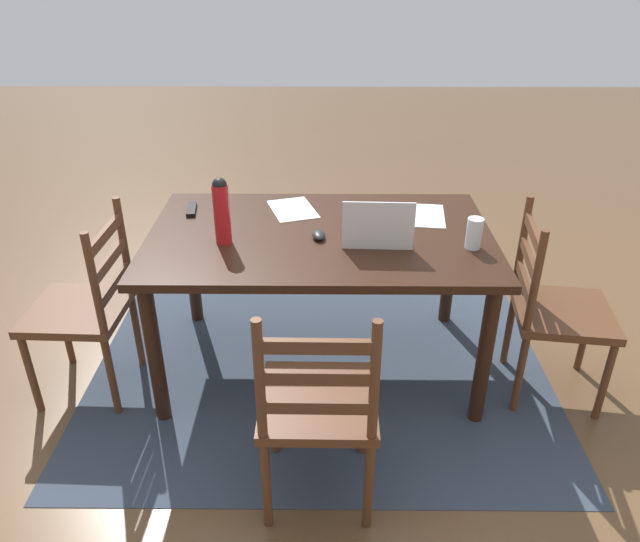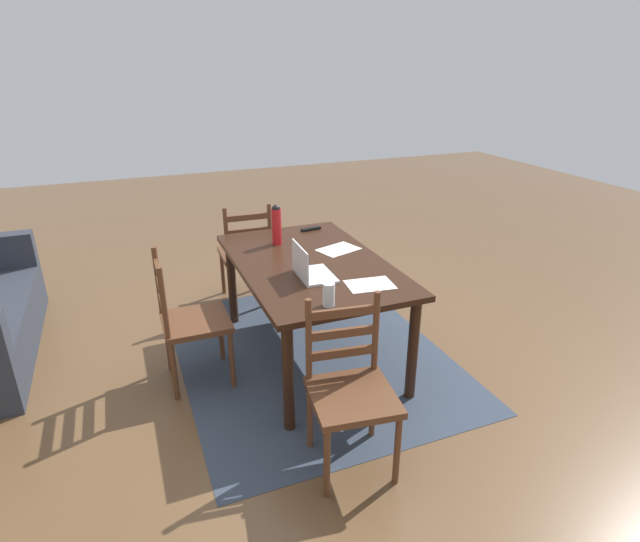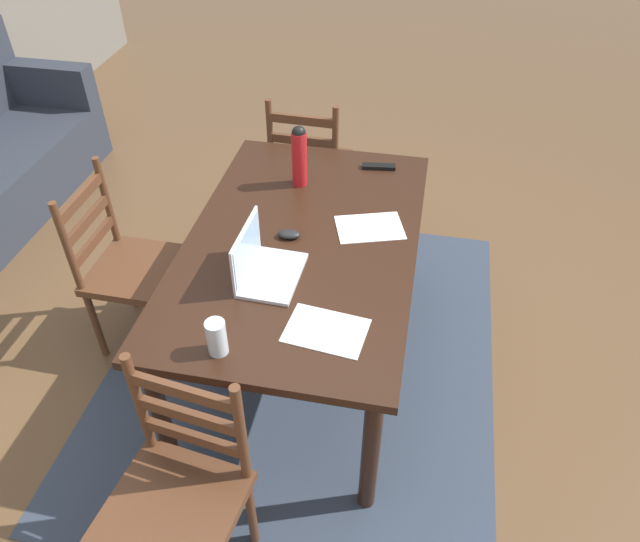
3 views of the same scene
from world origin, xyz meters
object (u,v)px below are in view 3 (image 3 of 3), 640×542
at_px(dining_table, 302,255).
at_px(tv_remote, 379,167).
at_px(computer_mouse, 289,234).
at_px(chair_far_head, 130,267).
at_px(chair_left_far, 177,499).
at_px(chair_right_far, 310,167).
at_px(drinking_glass, 217,337).
at_px(laptop, 261,264).
at_px(water_bottle, 299,155).

height_order(dining_table, tv_remote, tv_remote).
bearing_deg(tv_remote, computer_mouse, 146.95).
bearing_deg(computer_mouse, chair_far_head, 84.80).
bearing_deg(dining_table, computer_mouse, 84.75).
bearing_deg(chair_left_far, chair_far_head, 31.53).
xyz_separation_m(dining_table, chair_right_far, (1.11, 0.20, -0.22)).
distance_m(drinking_glass, tv_remote, 1.42).
relative_size(laptop, water_bottle, 1.05).
relative_size(dining_table, drinking_glass, 11.51).
distance_m(chair_far_head, water_bottle, 1.00).
xyz_separation_m(water_bottle, computer_mouse, (-0.44, -0.05, -0.15)).
distance_m(water_bottle, computer_mouse, 0.46).
height_order(chair_right_far, laptop, laptop).
distance_m(drinking_glass, computer_mouse, 0.71).
height_order(dining_table, computer_mouse, computer_mouse).
distance_m(water_bottle, tv_remote, 0.45).
distance_m(dining_table, chair_left_far, 1.14).
xyz_separation_m(chair_right_far, water_bottle, (-0.66, -0.10, 0.47)).
bearing_deg(tv_remote, drinking_glass, 155.97).
relative_size(water_bottle, tv_remote, 1.84).
height_order(dining_table, laptop, laptop).
distance_m(chair_right_far, laptop, 1.42).
bearing_deg(computer_mouse, drinking_glass, 167.03).
height_order(drinking_glass, tv_remote, drinking_glass).
bearing_deg(tv_remote, dining_table, 151.46).
relative_size(chair_far_head, drinking_glass, 6.69).
bearing_deg(chair_right_far, computer_mouse, -172.57).
bearing_deg(water_bottle, chair_left_far, 176.71).
bearing_deg(dining_table, drinking_glass, 167.75).
height_order(drinking_glass, computer_mouse, drinking_glass).
relative_size(chair_right_far, laptop, 2.90).
relative_size(dining_table, chair_far_head, 1.72).
bearing_deg(tv_remote, chair_left_far, 158.34).
height_order(dining_table, water_bottle, water_bottle).
relative_size(laptop, tv_remote, 1.93).
bearing_deg(drinking_glass, laptop, -5.45).
xyz_separation_m(chair_left_far, chair_far_head, (1.11, 0.68, 0.00)).
xyz_separation_m(computer_mouse, tv_remote, (0.66, -0.32, -0.01)).
distance_m(dining_table, drinking_glass, 0.73).
bearing_deg(chair_far_head, computer_mouse, -89.64).
bearing_deg(tv_remote, water_bottle, 113.98).
bearing_deg(chair_far_head, chair_left_far, -148.47).
bearing_deg(laptop, drinking_glass, 174.55).
height_order(chair_far_head, water_bottle, water_bottle).
bearing_deg(dining_table, chair_far_head, 89.98).
xyz_separation_m(drinking_glass, computer_mouse, (0.70, -0.09, -0.05)).
xyz_separation_m(chair_left_far, water_bottle, (1.55, -0.09, 0.47)).
xyz_separation_m(water_bottle, drinking_glass, (-1.13, 0.04, -0.09)).
xyz_separation_m(water_bottle, tv_remote, (0.22, -0.37, -0.15)).
bearing_deg(dining_table, chair_right_far, 10.40).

